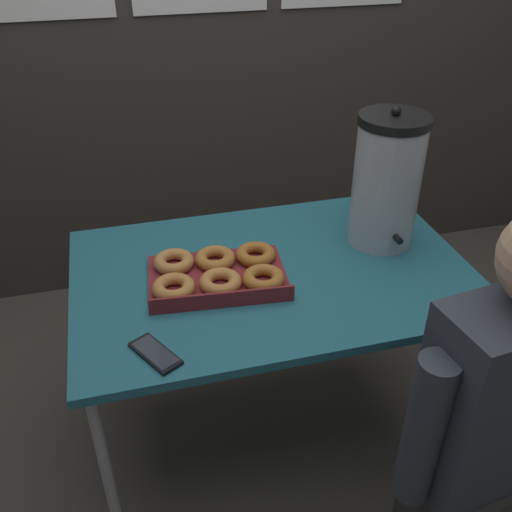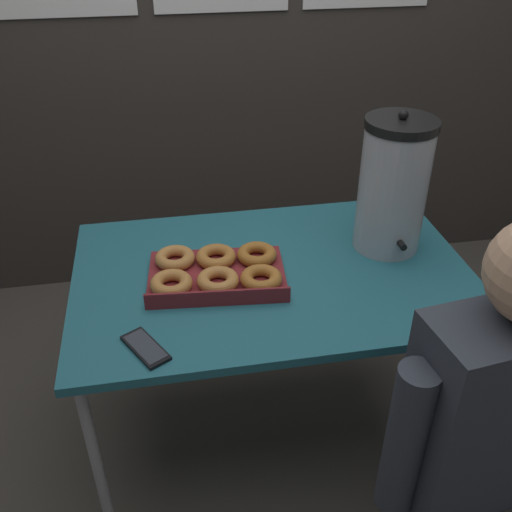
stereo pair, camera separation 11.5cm
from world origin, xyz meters
name	(u,v)px [view 2 (the right image)]	position (x,y,z in m)	size (l,w,h in m)	color
ground_plane	(270,423)	(0.00, 0.00, 0.00)	(12.00, 12.00, 0.00)	#4C473F
folding_table	(272,282)	(0.00, 0.00, 0.66)	(1.23, 0.80, 0.70)	#236675
donut_box	(217,271)	(-0.18, -0.01, 0.73)	(0.44, 0.32, 0.05)	maroon
coffee_urn	(393,186)	(0.40, 0.08, 0.92)	(0.22, 0.25, 0.46)	#B7B7BC
cell_phone	(145,348)	(-0.40, -0.29, 0.71)	(0.13, 0.17, 0.01)	black
person_seated	(486,445)	(0.40, -0.64, 0.58)	(0.56, 0.27, 1.20)	#33332D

